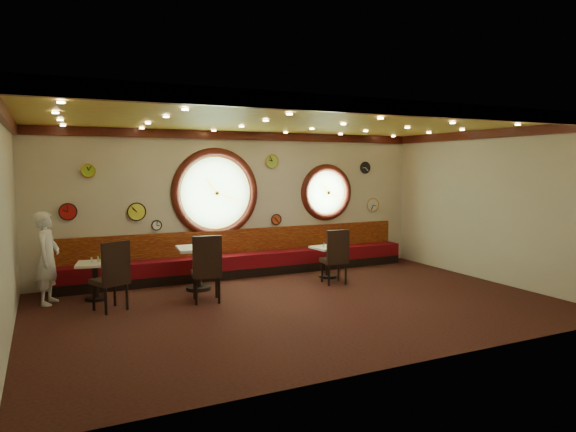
% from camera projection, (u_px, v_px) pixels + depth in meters
% --- Properties ---
extents(floor, '(9.00, 6.00, 0.00)m').
position_uv_depth(floor, '(301.00, 305.00, 9.02)').
color(floor, black).
rests_on(floor, ground).
extents(ceiling, '(9.00, 6.00, 0.02)m').
position_uv_depth(ceiling, '(302.00, 121.00, 8.71)').
color(ceiling, gold).
rests_on(ceiling, wall_back).
extents(wall_back, '(9.00, 0.02, 3.20)m').
position_uv_depth(wall_back, '(241.00, 203.00, 11.56)').
color(wall_back, beige).
rests_on(wall_back, floor).
extents(wall_front, '(9.00, 0.02, 3.20)m').
position_uv_depth(wall_front, '(414.00, 236.00, 6.17)').
color(wall_front, beige).
rests_on(wall_front, floor).
extents(wall_left, '(0.02, 6.00, 3.20)m').
position_uv_depth(wall_left, '(5.00, 228.00, 6.94)').
color(wall_left, beige).
rests_on(wall_left, floor).
extents(wall_right, '(0.02, 6.00, 3.20)m').
position_uv_depth(wall_right, '(492.00, 206.00, 10.80)').
color(wall_right, beige).
rests_on(wall_right, floor).
extents(molding_back, '(9.00, 0.10, 0.18)m').
position_uv_depth(molding_back, '(241.00, 136.00, 11.37)').
color(molding_back, '#3C100A').
rests_on(molding_back, wall_back).
extents(molding_front, '(9.00, 0.10, 0.18)m').
position_uv_depth(molding_front, '(414.00, 109.00, 6.07)').
color(molding_front, '#3C100A').
rests_on(molding_front, wall_back).
extents(molding_left, '(0.10, 6.00, 0.18)m').
position_uv_depth(molding_left, '(4.00, 115.00, 6.82)').
color(molding_left, '#3C100A').
rests_on(molding_left, wall_back).
extents(molding_right, '(0.10, 6.00, 0.18)m').
position_uv_depth(molding_right, '(493.00, 134.00, 10.63)').
color(molding_right, '#3C100A').
rests_on(molding_right, wall_back).
extents(banquette_base, '(8.00, 0.55, 0.20)m').
position_uv_depth(banquette_base, '(246.00, 271.00, 11.46)').
color(banquette_base, black).
rests_on(banquette_base, floor).
extents(banquette_seat, '(8.00, 0.55, 0.30)m').
position_uv_depth(banquette_seat, '(246.00, 260.00, 11.43)').
color(banquette_seat, '#5A0710').
rests_on(banquette_seat, banquette_base).
extents(banquette_back, '(8.00, 0.10, 0.55)m').
position_uv_depth(banquette_back, '(242.00, 241.00, 11.59)').
color(banquette_back, '#5C0707').
rests_on(banquette_back, wall_back).
extents(porthole_left_glass, '(1.66, 0.02, 1.66)m').
position_uv_depth(porthole_left_glass, '(215.00, 193.00, 11.28)').
color(porthole_left_glass, '#75AA66').
rests_on(porthole_left_glass, wall_back).
extents(porthole_left_frame, '(1.98, 0.18, 1.98)m').
position_uv_depth(porthole_left_frame, '(216.00, 193.00, 11.26)').
color(porthole_left_frame, '#3C100A').
rests_on(porthole_left_frame, wall_back).
extents(porthole_left_ring, '(1.61, 0.03, 1.61)m').
position_uv_depth(porthole_left_ring, '(216.00, 193.00, 11.24)').
color(porthole_left_ring, gold).
rests_on(porthole_left_ring, wall_back).
extents(porthole_right_glass, '(1.10, 0.02, 1.10)m').
position_uv_depth(porthole_right_glass, '(326.00, 192.00, 12.48)').
color(porthole_right_glass, '#75AA66').
rests_on(porthole_right_glass, wall_back).
extents(porthole_right_frame, '(1.38, 0.18, 1.38)m').
position_uv_depth(porthole_right_frame, '(326.00, 192.00, 12.47)').
color(porthole_right_frame, '#3C100A').
rests_on(porthole_right_frame, wall_back).
extents(porthole_right_ring, '(1.09, 0.03, 1.09)m').
position_uv_depth(porthole_right_ring, '(327.00, 192.00, 12.44)').
color(porthole_right_ring, gold).
rests_on(porthole_right_ring, wall_back).
extents(wall_clock_0, '(0.34, 0.03, 0.34)m').
position_uv_depth(wall_clock_0, '(373.00, 205.00, 13.06)').
color(wall_clock_0, silver).
rests_on(wall_clock_0, wall_back).
extents(wall_clock_1, '(0.28, 0.03, 0.28)m').
position_uv_depth(wall_clock_1, '(365.00, 168.00, 12.86)').
color(wall_clock_1, black).
rests_on(wall_clock_1, wall_back).
extents(wall_clock_2, '(0.30, 0.03, 0.30)m').
position_uv_depth(wall_clock_2, '(272.00, 161.00, 11.76)').
color(wall_clock_2, '#90BA3A').
rests_on(wall_clock_2, wall_back).
extents(wall_clock_3, '(0.20, 0.03, 0.20)m').
position_uv_depth(wall_clock_3, '(157.00, 225.00, 10.75)').
color(wall_clock_3, white).
rests_on(wall_clock_3, wall_back).
extents(wall_clock_4, '(0.36, 0.03, 0.36)m').
position_uv_depth(wall_clock_4, '(137.00, 212.00, 10.55)').
color(wall_clock_4, yellow).
rests_on(wall_clock_4, wall_back).
extents(wall_clock_5, '(0.26, 0.03, 0.26)m').
position_uv_depth(wall_clock_5, '(88.00, 171.00, 10.08)').
color(wall_clock_5, '#98D029').
rests_on(wall_clock_5, wall_back).
extents(wall_clock_6, '(0.32, 0.03, 0.32)m').
position_uv_depth(wall_clock_6, '(68.00, 212.00, 9.99)').
color(wall_clock_6, red).
rests_on(wall_clock_6, wall_back).
extents(wall_clock_7, '(0.24, 0.03, 0.24)m').
position_uv_depth(wall_clock_7, '(276.00, 219.00, 11.93)').
color(wall_clock_7, '#CA4217').
rests_on(wall_clock_7, wall_back).
extents(table_a, '(0.73, 0.73, 0.69)m').
position_uv_depth(table_a, '(95.00, 276.00, 9.34)').
color(table_a, black).
rests_on(table_a, floor).
extents(table_b, '(0.85, 0.85, 0.85)m').
position_uv_depth(table_b, '(198.00, 263.00, 10.09)').
color(table_b, black).
rests_on(table_b, floor).
extents(table_c, '(0.68, 0.68, 0.68)m').
position_uv_depth(table_c, '(328.00, 258.00, 11.23)').
color(table_c, black).
rests_on(table_c, floor).
extents(chair_a, '(0.66, 0.66, 0.74)m').
position_uv_depth(chair_a, '(113.00, 271.00, 8.56)').
color(chair_a, black).
rests_on(chair_a, floor).
extents(chair_b, '(0.60, 0.60, 0.76)m').
position_uv_depth(chair_b, '(207.00, 264.00, 9.09)').
color(chair_b, black).
rests_on(chair_b, floor).
extents(chair_c, '(0.54, 0.54, 0.71)m').
position_uv_depth(chair_c, '(336.00, 253.00, 10.54)').
color(chair_c, black).
rests_on(chair_c, floor).
extents(condiment_a_salt, '(0.03, 0.03, 0.09)m').
position_uv_depth(condiment_a_salt, '(92.00, 260.00, 9.33)').
color(condiment_a_salt, silver).
rests_on(condiment_a_salt, table_a).
extents(condiment_b_salt, '(0.04, 0.04, 0.10)m').
position_uv_depth(condiment_b_salt, '(196.00, 245.00, 10.06)').
color(condiment_b_salt, silver).
rests_on(condiment_b_salt, table_b).
extents(condiment_c_salt, '(0.04, 0.04, 0.11)m').
position_uv_depth(condiment_c_salt, '(324.00, 244.00, 11.16)').
color(condiment_c_salt, silver).
rests_on(condiment_c_salt, table_c).
extents(condiment_a_pepper, '(0.04, 0.04, 0.11)m').
position_uv_depth(condiment_a_pepper, '(98.00, 259.00, 9.35)').
color(condiment_a_pepper, silver).
rests_on(condiment_a_pepper, table_a).
extents(condiment_b_pepper, '(0.04, 0.04, 0.11)m').
position_uv_depth(condiment_b_pepper, '(201.00, 245.00, 10.01)').
color(condiment_b_pepper, silver).
rests_on(condiment_b_pepper, table_b).
extents(condiment_c_pepper, '(0.04, 0.04, 0.11)m').
position_uv_depth(condiment_c_pepper, '(332.00, 244.00, 11.15)').
color(condiment_c_pepper, silver).
rests_on(condiment_c_pepper, table_c).
extents(condiment_a_bottle, '(0.05, 0.05, 0.16)m').
position_uv_depth(condiment_a_bottle, '(102.00, 257.00, 9.41)').
color(condiment_a_bottle, gold).
rests_on(condiment_a_bottle, table_a).
extents(condiment_b_bottle, '(0.05, 0.05, 0.17)m').
position_uv_depth(condiment_b_bottle, '(203.00, 242.00, 10.13)').
color(condiment_b_bottle, gold).
rests_on(condiment_b_bottle, table_b).
extents(condiment_c_bottle, '(0.05, 0.05, 0.15)m').
position_uv_depth(condiment_c_bottle, '(333.00, 243.00, 11.28)').
color(condiment_c_bottle, gold).
rests_on(condiment_c_bottle, table_c).
extents(waiter, '(0.58, 0.70, 1.65)m').
position_uv_depth(waiter, '(47.00, 258.00, 9.02)').
color(waiter, white).
rests_on(waiter, floor).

